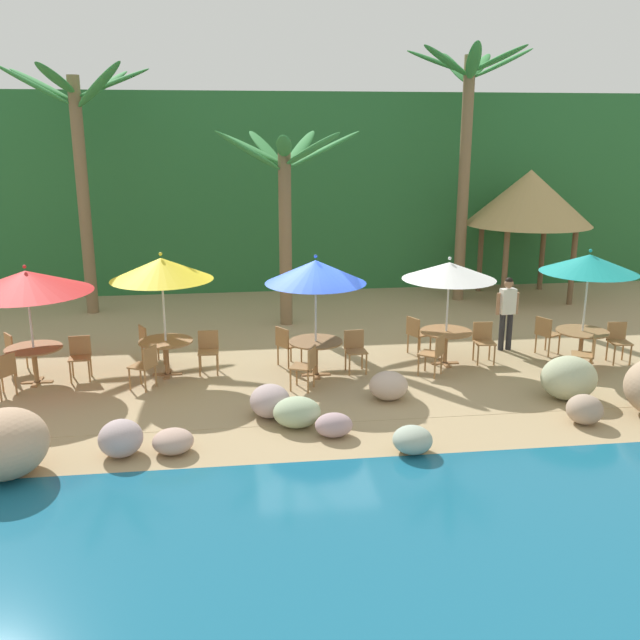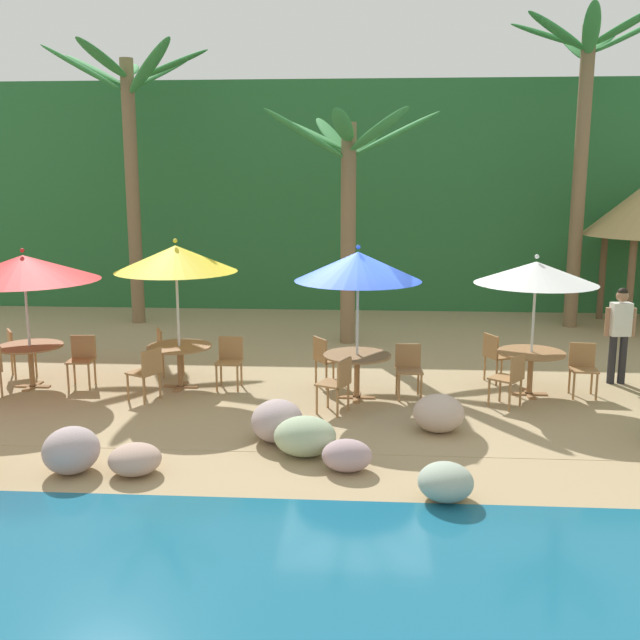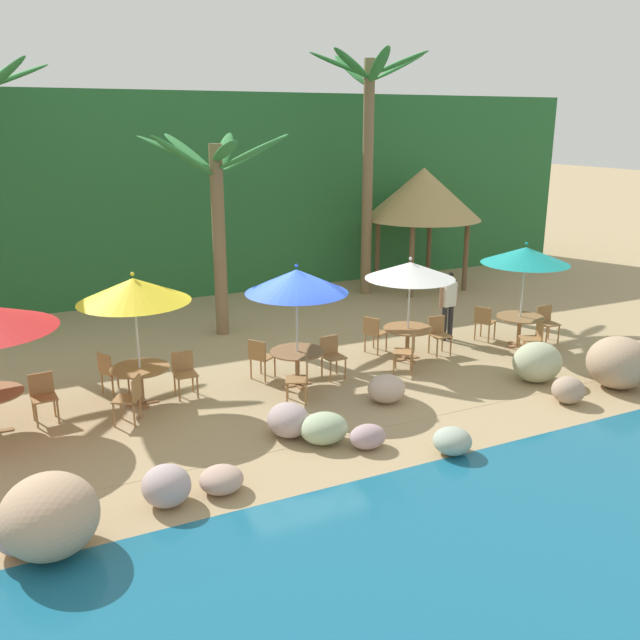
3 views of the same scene
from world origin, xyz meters
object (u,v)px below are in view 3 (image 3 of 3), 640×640
Objects in this scene: umbrella_teal at (526,255)px; chair_teal_left at (534,336)px; umbrella_blue at (297,281)px; dining_table_teal at (520,321)px; chair_yellow_seaward at (184,370)px; chair_teal_seaward at (546,321)px; palapa_hut at (423,194)px; waiter_in_white at (448,301)px; umbrella_white at (410,270)px; chair_white_inland at (374,332)px; umbrella_yellow at (134,290)px; palm_tree_second at (217,193)px; chair_teal_inland at (484,320)px; chair_blue_left at (301,377)px; dining_table_white at (408,333)px; dining_table_blue at (297,357)px; chair_yellow_left at (131,396)px; chair_yellow_inland at (110,370)px; dining_table_yellow at (140,374)px; chair_red_seaward at (43,394)px; chair_blue_inland at (260,356)px; chair_white_seaward at (438,332)px; chair_white_left at (408,350)px; palm_tree_third at (369,132)px; chair_blue_seaward at (331,353)px.

chair_teal_left is (-0.29, -0.81, -1.68)m from umbrella_teal.
dining_table_teal is at bearing 0.12° from umbrella_blue.
umbrella_teal is (7.95, -0.48, 1.68)m from chair_yellow_seaward.
chair_teal_seaward is 1.00× the size of chair_teal_left.
waiter_in_white is at bearing -116.93° from palapa_hut.
umbrella_white is 2.13× the size of dining_table_teal.
waiter_in_white is at bearing 25.56° from umbrella_white.
chair_white_inland reaches higher than dining_table_teal.
umbrella_yellow reaches higher than chair_yellow_seaward.
chair_teal_inland is at bearing -30.92° from palm_tree_second.
dining_table_teal is (8.80, -0.40, -1.61)m from umbrella_yellow.
chair_blue_left is 1.00× the size of chair_teal_seaward.
umbrella_yellow is 6.11m from dining_table_white.
umbrella_blue reaches higher than dining_table_blue.
dining_table_blue is 1.26× the size of chair_teal_inland.
chair_yellow_left is 0.23× the size of palapa_hut.
chair_yellow_inland is 1.00× the size of chair_white_inland.
dining_table_yellow is at bearing -174.30° from waiter_in_white.
chair_red_seaward and chair_blue_inland have the same top height.
umbrella_teal is at bearing -10.93° from chair_white_seaward.
chair_blue_left is 2.72m from chair_white_left.
chair_teal_seaward is at bearing 2.37° from chair_yellow_left.
palapa_hut is at bearing 71.96° from chair_teal_inland.
chair_teal_left is (-0.29, -0.81, -0.10)m from dining_table_teal.
chair_yellow_left is at bearing -168.91° from waiter_in_white.
palm_tree_third is (7.22, 5.63, 4.33)m from chair_yellow_seaward.
umbrella_white reaches higher than chair_yellow_seaward.
chair_yellow_inland is 9.46m from umbrella_teal.
chair_teal_left is at bearing -11.47° from chair_blue_seaward.
palapa_hut is (7.04, 6.14, 2.36)m from dining_table_blue.
dining_table_yellow is 9.66m from chair_teal_seaward.
umbrella_white is 2.70× the size of chair_teal_inland.
dining_table_white is at bearing -0.38° from dining_table_yellow.
palm_tree_second is at bearing 149.00° from waiter_in_white.
dining_table_white is at bearing -4.68° from chair_blue_inland.
chair_yellow_inland and chair_white_left have the same top height.
umbrella_white is (2.86, 0.37, -0.13)m from umbrella_blue.
chair_white_inland is (-0.45, 0.73, -0.10)m from dining_table_white.
dining_table_yellow is 5.49m from chair_white_left.
chair_white_inland is at bearing -132.63° from palapa_hut.
chair_yellow_left and chair_blue_seaward have the same top height.
dining_table_yellow is 0.44× the size of umbrella_blue.
chair_blue_seaward is 0.35× the size of umbrella_teal.
chair_white_inland and chair_teal_seaward have the same top height.
chair_teal_seaward reaches higher than dining_table_yellow.
chair_yellow_left and chair_teal_inland have the same top height.
umbrella_blue is 8.37m from palm_tree_third.
chair_white_inland is at bearing 162.02° from dining_table_teal.
chair_blue_inland is at bearing -179.33° from chair_teal_inland.
umbrella_blue reaches higher than chair_white_seaward.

